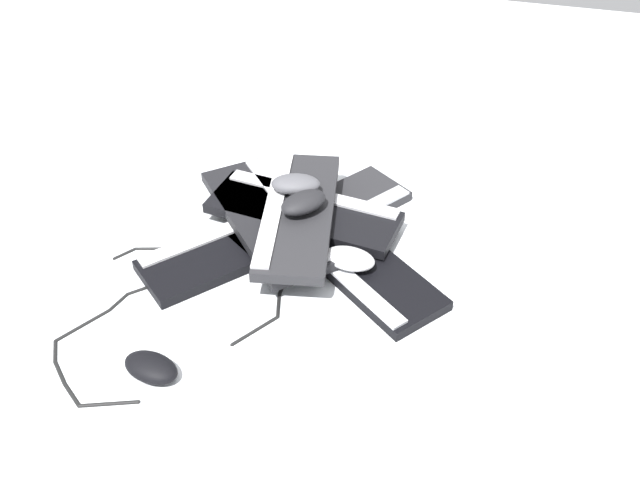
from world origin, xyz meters
The scene contains 13 objects.
ground_plane centered at (0.00, 0.00, 0.00)m, with size 3.20×3.20×0.00m, color silver.
keyboard_0 centered at (0.08, 0.01, 0.01)m, with size 0.44×0.38×0.03m.
keyboard_1 centered at (-0.07, 0.17, 0.01)m, with size 0.43×0.40×0.03m.
keyboard_2 centered at (-0.06, -0.10, 0.01)m, with size 0.39×0.44×0.03m.
keyboard_3 centered at (0.05, 0.05, 0.04)m, with size 0.21×0.46×0.03m.
keyboard_4 centered at (0.01, 0.05, 0.07)m, with size 0.46×0.22×0.03m.
keyboard_5 centered at (0.01, 0.13, 0.04)m, with size 0.43×0.40×0.03m.
mouse_0 centered at (-0.09, -0.09, 0.05)m, with size 0.11×0.07×0.04m, color silver.
mouse_1 centered at (0.00, 0.04, 0.11)m, with size 0.11×0.07×0.04m, color black.
mouse_2 centered at (-0.44, 0.20, 0.02)m, with size 0.11×0.07×0.04m, color black.
mouse_3 centered at (0.06, 0.07, 0.11)m, with size 0.11×0.07×0.04m, color #4C4C51.
cable_0 centered at (-0.40, 0.33, 0.00)m, with size 0.36×0.23×0.01m.
cable_1 centered at (-0.12, 0.16, 0.00)m, with size 0.35×0.41×0.01m.
Camera 1 is at (-1.19, -0.32, 1.03)m, focal length 40.00 mm.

